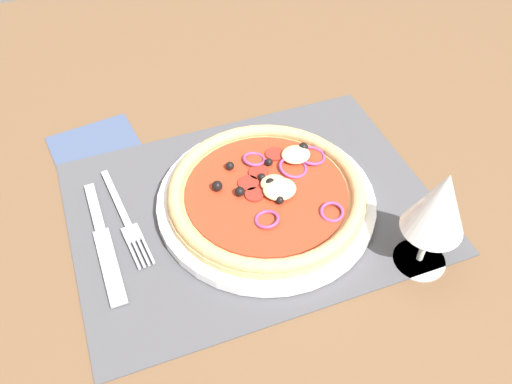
% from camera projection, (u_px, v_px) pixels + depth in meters
% --- Properties ---
extents(ground_plane, '(1.90, 1.40, 0.02)m').
position_uv_depth(ground_plane, '(252.00, 213.00, 0.73)').
color(ground_plane, brown).
extents(placemat, '(0.47, 0.35, 0.00)m').
position_uv_depth(placemat, '(252.00, 206.00, 0.72)').
color(placemat, '#4C4C51').
rests_on(placemat, ground_plane).
extents(plate, '(0.29, 0.29, 0.01)m').
position_uv_depth(plate, '(266.00, 201.00, 0.71)').
color(plate, white).
rests_on(plate, placemat).
extents(pizza, '(0.26, 0.26, 0.03)m').
position_uv_depth(pizza, '(267.00, 192.00, 0.70)').
color(pizza, tan).
rests_on(pizza, plate).
extents(fork, '(0.04, 0.18, 0.00)m').
position_uv_depth(fork, '(126.00, 221.00, 0.70)').
color(fork, '#B2B5BA').
rests_on(fork, placemat).
extents(knife, '(0.02, 0.20, 0.01)m').
position_uv_depth(knife, '(103.00, 241.00, 0.67)').
color(knife, '#B2B5BA').
rests_on(knife, placemat).
extents(wine_glass, '(0.07, 0.07, 0.15)m').
position_uv_depth(wine_glass, '(439.00, 205.00, 0.59)').
color(wine_glass, silver).
rests_on(wine_glass, ground_plane).
extents(napkin, '(0.14, 0.13, 0.00)m').
position_uv_depth(napkin, '(96.00, 147.00, 0.80)').
color(napkin, '#425175').
rests_on(napkin, ground_plane).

